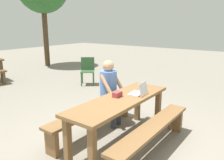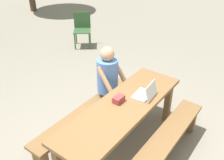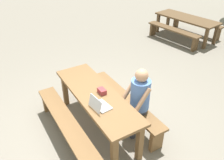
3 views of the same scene
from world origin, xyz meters
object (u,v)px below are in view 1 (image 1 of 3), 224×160
(laptop, at_px, (139,91))
(small_pouch, at_px, (117,94))
(person_seated, at_px, (110,87))
(plastic_chair, at_px, (88,70))
(picnic_table_front, at_px, (120,105))

(laptop, height_order, small_pouch, laptop)
(small_pouch, distance_m, person_seated, 0.62)
(laptop, distance_m, small_pouch, 0.40)
(laptop, bearing_deg, plastic_chair, -130.21)
(person_seated, bearing_deg, laptop, -97.13)
(picnic_table_front, bearing_deg, laptop, -20.24)
(laptop, bearing_deg, person_seated, -103.07)
(small_pouch, relative_size, person_seated, 0.12)
(person_seated, bearing_deg, small_pouch, -131.36)
(laptop, distance_m, plastic_chair, 3.83)
(picnic_table_front, bearing_deg, small_pouch, 66.52)
(person_seated, distance_m, plastic_chair, 3.22)
(plastic_chair, bearing_deg, laptop, -72.95)
(picnic_table_front, relative_size, laptop, 6.53)
(small_pouch, relative_size, plastic_chair, 0.18)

